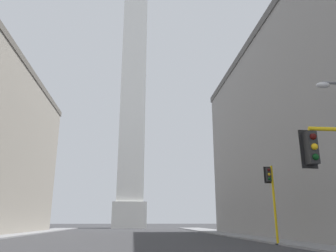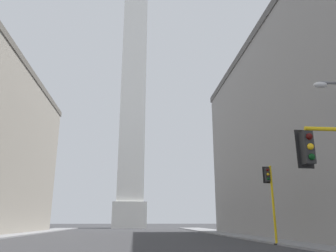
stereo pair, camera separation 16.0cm
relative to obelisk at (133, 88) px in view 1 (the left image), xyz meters
name	(u,v)px [view 1 (the left image)]	position (x,y,z in m)	size (l,w,h in m)	color
sidewalk_right	(279,240)	(14.16, -53.33, -36.67)	(5.00, 99.99, 0.15)	gray
obelisk	(133,88)	(0.00, 0.00, 0.00)	(8.13, 8.13, 76.52)	silver
traffic_light_mid_right	(272,192)	(11.58, -58.67, -32.85)	(0.77, 0.51, 5.92)	yellow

